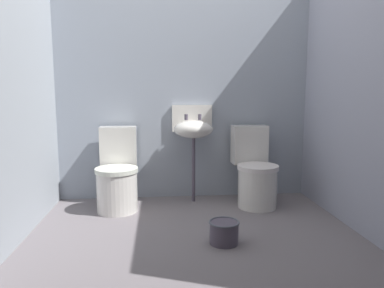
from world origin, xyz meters
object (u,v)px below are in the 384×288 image
object	(u,v)px
toilet_left	(118,176)
bucket	(224,232)
toilet_right	(255,173)
sink	(193,129)

from	to	relation	value
toilet_left	bucket	bearing A→B (deg)	132.45
bucket	toilet_left	bearing A→B (deg)	133.96
toilet_left	toilet_right	distance (m)	1.35
toilet_right	bucket	distance (m)	1.05
toilet_right	bucket	xyz separation A→B (m)	(-0.48, -0.91, -0.23)
toilet_right	sink	distance (m)	0.77
toilet_left	toilet_right	bearing A→B (deg)	178.49
sink	bucket	bearing A→B (deg)	-83.54
toilet_left	bucket	size ratio (longest dim) A/B	3.37
toilet_right	bucket	world-z (taller)	toilet_right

